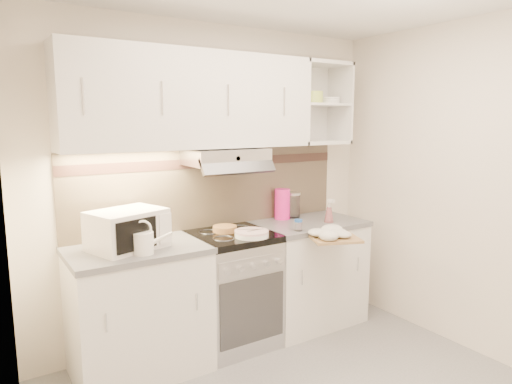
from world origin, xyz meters
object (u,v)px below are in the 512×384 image
at_px(electric_range, 233,289).
at_px(glass_jar, 294,205).
at_px(plate_stack, 252,234).
at_px(cutting_board, 334,238).
at_px(pink_pitcher, 282,204).
at_px(microwave, 127,230).
at_px(spray_bottle, 329,213).
at_px(watering_can, 144,242).

height_order(electric_range, glass_jar, glass_jar).
xyz_separation_m(plate_stack, cutting_board, (0.57, -0.27, -0.05)).
bearing_deg(plate_stack, pink_pitcher, 34.36).
xyz_separation_m(electric_range, cutting_board, (0.63, -0.45, 0.42)).
bearing_deg(microwave, electric_range, -18.39).
relative_size(plate_stack, pink_pitcher, 0.96).
relative_size(pink_pitcher, spray_bottle, 1.26).
relative_size(microwave, plate_stack, 2.16).
xyz_separation_m(glass_jar, spray_bottle, (0.14, -0.32, -0.03)).
xyz_separation_m(pink_pitcher, spray_bottle, (0.26, -0.32, -0.05)).
bearing_deg(watering_can, cutting_board, 8.10).
xyz_separation_m(watering_can, cutting_board, (1.39, -0.28, -0.11)).
relative_size(watering_can, glass_jar, 1.15).
relative_size(electric_range, watering_can, 3.49).
distance_m(microwave, pink_pitcher, 1.44).
height_order(electric_range, cutting_board, electric_range).
bearing_deg(pink_pitcher, watering_can, -170.01).
bearing_deg(electric_range, glass_jar, 14.85).
distance_m(microwave, cutting_board, 1.52).
height_order(watering_can, spray_bottle, watering_can).
bearing_deg(pink_pitcher, electric_range, -167.51).
distance_m(watering_can, cutting_board, 1.42).
bearing_deg(watering_can, electric_range, 32.66).
bearing_deg(microwave, glass_jar, -11.02).
distance_m(electric_range, glass_jar, 0.95).
bearing_deg(electric_range, microwave, 179.72).
xyz_separation_m(spray_bottle, cutting_board, (-0.24, -0.33, -0.11)).
relative_size(electric_range, microwave, 1.64).
bearing_deg(electric_range, cutting_board, -35.58).
bearing_deg(microwave, watering_can, -91.71).
height_order(plate_stack, pink_pitcher, pink_pitcher).
relative_size(glass_jar, spray_bottle, 1.06).
relative_size(plate_stack, spray_bottle, 1.20).
bearing_deg(spray_bottle, plate_stack, 170.57).
relative_size(microwave, pink_pitcher, 2.07).
xyz_separation_m(pink_pitcher, cutting_board, (0.01, -0.65, -0.16)).
distance_m(electric_range, pink_pitcher, 0.87).
height_order(pink_pitcher, glass_jar, pink_pitcher).
height_order(microwave, plate_stack, microwave).
distance_m(plate_stack, cutting_board, 0.63).
bearing_deg(microwave, plate_stack, -30.06).
xyz_separation_m(watering_can, glass_jar, (1.49, 0.37, 0.03)).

